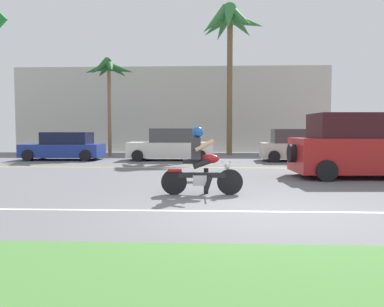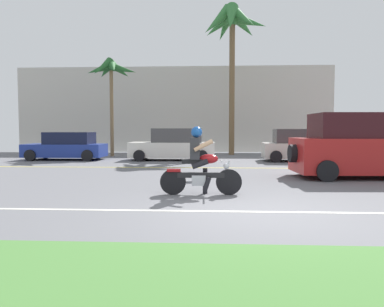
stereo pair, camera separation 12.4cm
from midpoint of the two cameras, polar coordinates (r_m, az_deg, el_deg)
ground at (r=10.17m, az=7.07°, el=-5.21°), size 56.00×30.00×0.04m
lane_line_near at (r=7.24m, az=8.97°, el=-8.63°), size 50.40×0.12×0.01m
lane_line_far at (r=15.27m, az=5.53°, el=-2.16°), size 50.40×0.12×0.01m
motorcyclist at (r=8.89m, az=1.00°, el=-1.90°), size 1.93×0.63×1.61m
suv_nearby at (r=13.34m, az=24.94°, el=0.95°), size 5.10×2.32×2.06m
parked_car_0 at (r=20.33m, az=-18.85°, el=0.96°), size 3.97×1.99×1.41m
parked_car_1 at (r=19.07m, az=-3.20°, el=1.23°), size 4.24×1.93×1.60m
parked_car_2 at (r=19.20m, az=15.43°, el=1.08°), size 3.70×2.13×1.57m
parked_car_3 at (r=21.04m, az=26.55°, el=1.06°), size 4.38×2.21×1.58m
palm_tree_0 at (r=22.58m, az=-12.65°, el=11.91°), size 2.94×2.82×5.63m
palm_tree_1 at (r=24.08m, az=5.61°, el=18.32°), size 4.12×4.03×9.03m
building_far at (r=28.18m, az=-3.04°, el=6.45°), size 21.82×4.00×5.87m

